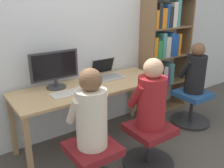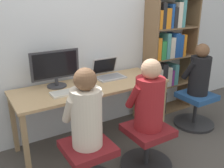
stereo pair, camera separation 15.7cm
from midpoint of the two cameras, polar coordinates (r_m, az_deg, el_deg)
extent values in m
plane|color=#4C4742|center=(2.96, 0.36, -15.77)|extent=(14.00, 14.00, 0.00)
cube|color=silver|center=(3.07, -6.80, 11.70)|extent=(10.00, 0.05, 2.60)
cube|color=tan|center=(2.87, -3.04, -0.52)|extent=(1.79, 0.65, 0.03)
cube|color=#9C7D56|center=(2.53, -17.31, -13.91)|extent=(0.05, 0.05, 0.71)
cube|color=#9C7D56|center=(3.28, 12.80, -5.38)|extent=(0.05, 0.05, 0.71)
cube|color=#9C7D56|center=(3.01, -20.17, -8.49)|extent=(0.05, 0.05, 0.71)
cube|color=#9C7D56|center=(3.67, 6.66, -2.26)|extent=(0.05, 0.05, 0.71)
cylinder|color=#333338|center=(2.87, -10.95, -0.44)|extent=(0.22, 0.22, 0.01)
cylinder|color=#333338|center=(2.85, -11.01, 0.46)|extent=(0.04, 0.04, 0.08)
cube|color=#333338|center=(2.79, -11.28, 4.32)|extent=(0.55, 0.02, 0.32)
cube|color=black|center=(2.78, -11.19, 4.27)|extent=(0.50, 0.01, 0.27)
cube|color=#B7B7BC|center=(3.09, 1.08, 1.49)|extent=(0.35, 0.23, 0.02)
cube|color=gray|center=(3.09, 1.08, 1.70)|extent=(0.31, 0.18, 0.00)
cube|color=#B7B7BC|center=(3.18, -0.34, 4.21)|extent=(0.35, 0.08, 0.22)
cube|color=black|center=(3.18, -0.29, 4.15)|extent=(0.31, 0.06, 0.18)
cube|color=silver|center=(2.65, -8.13, -1.87)|extent=(0.38, 0.17, 0.02)
cube|color=#BAB8AD|center=(2.64, -8.15, -1.61)|extent=(0.35, 0.13, 0.00)
ellipsoid|color=#99999E|center=(2.74, -2.95, -0.84)|extent=(0.06, 0.10, 0.04)
cylinder|color=#262628|center=(2.43, -3.46, -18.57)|extent=(0.05, 0.05, 0.36)
cube|color=maroon|center=(2.31, -3.57, -14.39)|extent=(0.43, 0.43, 0.07)
cylinder|color=#262628|center=(2.83, 9.42, -17.60)|extent=(0.55, 0.55, 0.04)
cylinder|color=#262628|center=(2.71, 9.66, -14.29)|extent=(0.05, 0.05, 0.36)
cube|color=maroon|center=(2.60, 9.93, -10.38)|extent=(0.43, 0.43, 0.07)
cylinder|color=beige|center=(2.15, -3.74, -7.80)|extent=(0.27, 0.27, 0.53)
sphere|color=brown|center=(2.02, -3.95, 1.05)|extent=(0.19, 0.19, 0.19)
cylinder|color=beige|center=(2.13, -7.79, -5.95)|extent=(0.08, 0.22, 0.29)
cylinder|color=beige|center=(2.23, -1.80, -4.52)|extent=(0.08, 0.22, 0.29)
cylinder|color=maroon|center=(2.47, 10.33, -4.40)|extent=(0.28, 0.28, 0.52)
sphere|color=tan|center=(2.35, 10.84, 3.37)|extent=(0.19, 0.19, 0.19)
cylinder|color=maroon|center=(2.41, 6.87, -2.85)|extent=(0.08, 0.22, 0.29)
cylinder|color=maroon|center=(2.58, 11.55, -1.62)|extent=(0.08, 0.22, 0.29)
cube|color=brown|center=(3.57, 9.85, 5.41)|extent=(0.02, 0.30, 1.71)
cube|color=brown|center=(4.11, 18.09, 6.60)|extent=(0.02, 0.30, 1.71)
cube|color=brown|center=(4.11, 13.28, -5.47)|extent=(0.75, 0.28, 0.02)
cube|color=brown|center=(3.95, 13.75, 0.09)|extent=(0.75, 0.28, 0.02)
cube|color=brown|center=(3.83, 14.26, 6.06)|extent=(0.75, 0.28, 0.02)
cube|color=brown|center=(3.76, 14.81, 12.33)|extent=(0.75, 0.28, 0.02)
cube|color=gold|center=(3.79, 10.28, -4.93)|extent=(0.04, 0.18, 0.28)
cube|color=#8C338C|center=(3.84, 10.62, -4.76)|extent=(0.06, 0.23, 0.26)
cube|color=silver|center=(3.86, 11.41, -4.32)|extent=(0.06, 0.20, 0.30)
cube|color=#262628|center=(3.90, 12.13, -3.87)|extent=(0.06, 0.20, 0.34)
cube|color=silver|center=(3.66, 10.55, 1.41)|extent=(0.07, 0.23, 0.29)
cube|color=silver|center=(3.70, 11.23, 1.47)|extent=(0.05, 0.24, 0.28)
cube|color=#262628|center=(3.74, 12.10, 2.16)|extent=(0.09, 0.24, 0.35)
cube|color=silver|center=(3.79, 13.36, 1.75)|extent=(0.08, 0.18, 0.28)
cube|color=#8C338C|center=(3.85, 14.08, 1.57)|extent=(0.04, 0.18, 0.23)
cube|color=teal|center=(3.90, 14.51, 2.37)|extent=(0.08, 0.24, 0.31)
cube|color=orange|center=(3.53, 11.18, 7.91)|extent=(0.06, 0.19, 0.30)
cube|color=#2D8C47|center=(3.58, 12.26, 7.59)|extent=(0.08, 0.16, 0.25)
cube|color=teal|center=(3.63, 13.26, 8.47)|extent=(0.06, 0.17, 0.35)
cube|color=silver|center=(3.72, 13.74, 8.19)|extent=(0.09, 0.24, 0.29)
cube|color=#1E4C9E|center=(3.77, 14.96, 8.63)|extent=(0.09, 0.20, 0.34)
cube|color=#1E4C9E|center=(3.83, 15.67, 8.55)|extent=(0.07, 0.22, 0.32)
cube|color=orange|center=(3.88, 16.43, 8.60)|extent=(0.05, 0.20, 0.32)
cube|color=orange|center=(3.47, 11.64, 14.23)|extent=(0.05, 0.17, 0.24)
cube|color=#262628|center=(3.50, 12.38, 14.97)|extent=(0.06, 0.17, 0.33)
cube|color=orange|center=(3.57, 13.07, 14.43)|extent=(0.09, 0.21, 0.26)
cube|color=#1E4C9E|center=(3.62, 13.89, 14.87)|extent=(0.04, 0.22, 0.32)
cube|color=#262628|center=(3.68, 14.42, 14.57)|extent=(0.07, 0.24, 0.28)
cube|color=silver|center=(3.73, 15.32, 15.03)|extent=(0.08, 0.24, 0.34)
cube|color=teal|center=(3.76, 16.52, 15.15)|extent=(0.06, 0.17, 0.36)
cylinder|color=#262628|center=(3.76, 19.28, -8.42)|extent=(0.55, 0.55, 0.04)
cylinder|color=#262628|center=(3.68, 19.62, -5.71)|extent=(0.05, 0.05, 0.36)
cube|color=#234C84|center=(3.59, 20.00, -2.63)|extent=(0.43, 0.43, 0.07)
cylinder|color=black|center=(3.50, 20.55, 1.78)|extent=(0.26, 0.26, 0.51)
sphere|color=brown|center=(3.42, 21.22, 7.14)|extent=(0.18, 0.18, 0.18)
cylinder|color=black|center=(3.43, 18.43, 2.97)|extent=(0.07, 0.21, 0.28)
cylinder|color=black|center=(3.62, 21.03, 3.52)|extent=(0.07, 0.21, 0.28)
camera|label=1|loc=(0.08, -88.39, 0.57)|focal=40.00mm
camera|label=2|loc=(0.08, 91.61, -0.57)|focal=40.00mm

